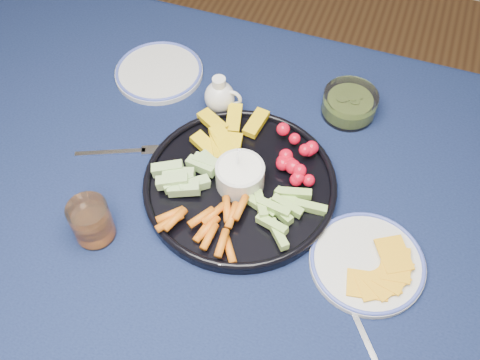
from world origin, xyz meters
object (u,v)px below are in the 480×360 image
(dining_table, at_px, (210,208))
(creamer_pitcher, at_px, (220,97))
(cheese_plate, at_px, (367,261))
(crudite_platter, at_px, (239,182))
(pickle_bowl, at_px, (349,105))
(juice_tumbler, at_px, (92,223))
(side_plate_extra, at_px, (159,72))

(dining_table, bearing_deg, creamer_pitcher, 104.12)
(dining_table, distance_m, cheese_plate, 0.37)
(crudite_platter, height_order, cheese_plate, crudite_platter)
(creamer_pitcher, relative_size, pickle_bowl, 0.78)
(crudite_platter, distance_m, creamer_pitcher, 0.23)
(creamer_pitcher, height_order, juice_tumbler, creamer_pitcher)
(dining_table, bearing_deg, cheese_plate, -11.27)
(dining_table, relative_size, cheese_plate, 7.73)
(creamer_pitcher, xyz_separation_m, pickle_bowl, (0.28, 0.09, -0.02))
(dining_table, bearing_deg, pickle_bowl, 52.89)
(dining_table, relative_size, side_plate_extra, 7.85)
(crudite_platter, distance_m, juice_tumbler, 0.30)
(cheese_plate, bearing_deg, side_plate_extra, 150.03)
(crudite_platter, bearing_deg, dining_table, -168.43)
(creamer_pitcher, bearing_deg, crudite_platter, -59.47)
(pickle_bowl, relative_size, cheese_plate, 0.57)
(pickle_bowl, xyz_separation_m, cheese_plate, (0.12, -0.37, -0.01))
(pickle_bowl, distance_m, cheese_plate, 0.39)
(cheese_plate, distance_m, side_plate_extra, 0.67)
(crudite_platter, xyz_separation_m, side_plate_extra, (-0.30, 0.25, -0.01))
(juice_tumbler, bearing_deg, cheese_plate, 12.60)
(crudite_platter, height_order, pickle_bowl, crudite_platter)
(crudite_platter, bearing_deg, cheese_plate, -16.08)
(crudite_platter, distance_m, pickle_bowl, 0.33)
(dining_table, height_order, pickle_bowl, pickle_bowl)
(dining_table, bearing_deg, side_plate_extra, 131.39)
(crudite_platter, bearing_deg, juice_tumbler, -138.75)
(cheese_plate, bearing_deg, creamer_pitcher, 145.26)
(cheese_plate, bearing_deg, crudite_platter, 163.92)
(pickle_bowl, bearing_deg, juice_tumbler, -128.74)
(dining_table, bearing_deg, crudite_platter, 11.57)
(cheese_plate, relative_size, side_plate_extra, 1.02)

